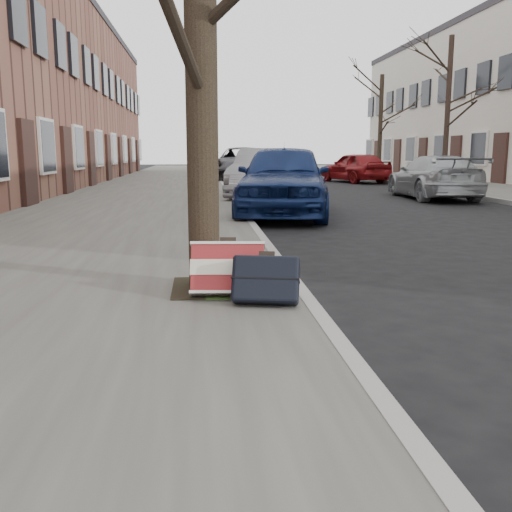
{
  "coord_description": "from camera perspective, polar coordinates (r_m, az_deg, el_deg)",
  "views": [
    {
      "loc": [
        -2.16,
        -3.94,
        1.36
      ],
      "look_at": [
        -1.69,
        0.8,
        0.49
      ],
      "focal_mm": 40.0,
      "sensor_mm": 36.0,
      "label": 1
    }
  ],
  "objects": [
    {
      "name": "suitcase_navy",
      "position": [
        4.66,
        0.99,
        -2.33
      ],
      "size": [
        0.6,
        0.43,
        0.43
      ],
      "primitive_type": "cube",
      "rotation": [
        -0.42,
        0.0,
        -0.22
      ],
      "color": "black",
      "rests_on": "near_sidewalk"
    },
    {
      "name": "car_far_front",
      "position": [
        17.55,
        17.34,
        7.53
      ],
      "size": [
        1.97,
        4.41,
        1.25
      ],
      "primitive_type": "imported",
      "rotation": [
        0.0,
        0.0,
        3.09
      ],
      "color": "#94979A",
      "rests_on": "ground"
    },
    {
      "name": "tree_far_b",
      "position": [
        23.32,
        18.61,
        13.55
      ],
      "size": [
        0.2,
        0.2,
        5.48
      ],
      "primitive_type": "cylinder",
      "color": "black",
      "rests_on": "far_sidewalk"
    },
    {
      "name": "ground",
      "position": [
        4.69,
        22.27,
        -7.26
      ],
      "size": [
        120.0,
        120.0,
        0.0
      ],
      "primitive_type": "plane",
      "color": "black",
      "rests_on": "ground"
    },
    {
      "name": "car_near_back",
      "position": [
        27.14,
        -1.38,
        9.17
      ],
      "size": [
        3.36,
        5.96,
        1.57
      ],
      "primitive_type": "imported",
      "rotation": [
        0.0,
        0.0,
        -0.14
      ],
      "color": "#37363B",
      "rests_on": "ground"
    },
    {
      "name": "suitcase_red",
      "position": [
        4.91,
        -2.84,
        -1.37
      ],
      "size": [
        0.65,
        0.39,
        0.48
      ],
      "primitive_type": "cube",
      "rotation": [
        -0.42,
        0.0,
        -0.09
      ],
      "color": "maroon",
      "rests_on": "near_sidewalk"
    },
    {
      "name": "car_far_back",
      "position": [
        26.24,
        9.86,
        8.74
      ],
      "size": [
        2.7,
        4.26,
        1.35
      ],
      "primitive_type": "imported",
      "rotation": [
        0.0,
        0.0,
        3.44
      ],
      "color": "maroon",
      "rests_on": "ground"
    },
    {
      "name": "dirt_patch",
      "position": [
        5.29,
        -3.74,
        -3.12
      ],
      "size": [
        0.85,
        0.85,
        0.02
      ],
      "primitive_type": "cube",
      "color": "black",
      "rests_on": "near_sidewalk"
    },
    {
      "name": "tree_far_c",
      "position": [
        30.9,
        12.33,
        12.6
      ],
      "size": [
        0.22,
        0.22,
        5.12
      ],
      "primitive_type": "cylinder",
      "color": "black",
      "rests_on": "far_sidewalk"
    },
    {
      "name": "near_sidewalk",
      "position": [
        19.04,
        -10.3,
        6.3
      ],
      "size": [
        5.0,
        70.0,
        0.12
      ],
      "primitive_type": "cube",
      "color": "slate",
      "rests_on": "ground"
    },
    {
      "name": "far_sidewalk",
      "position": [
        21.44,
        22.23,
        6.14
      ],
      "size": [
        4.0,
        70.0,
        0.12
      ],
      "primitive_type": "cube",
      "color": "#65645C",
      "rests_on": "ground"
    },
    {
      "name": "car_near_front",
      "position": [
        12.26,
        2.85,
        7.66
      ],
      "size": [
        2.69,
        4.84,
        1.56
      ],
      "primitive_type": "imported",
      "rotation": [
        0.0,
        0.0,
        -0.19
      ],
      "color": "#102050",
      "rests_on": "ground"
    },
    {
      "name": "car_near_mid",
      "position": [
        16.59,
        1.03,
        8.22
      ],
      "size": [
        2.69,
        4.7,
        1.47
      ],
      "primitive_type": "imported",
      "rotation": [
        0.0,
        0.0,
        -0.27
      ],
      "color": "#97999E",
      "rests_on": "ground"
    }
  ]
}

